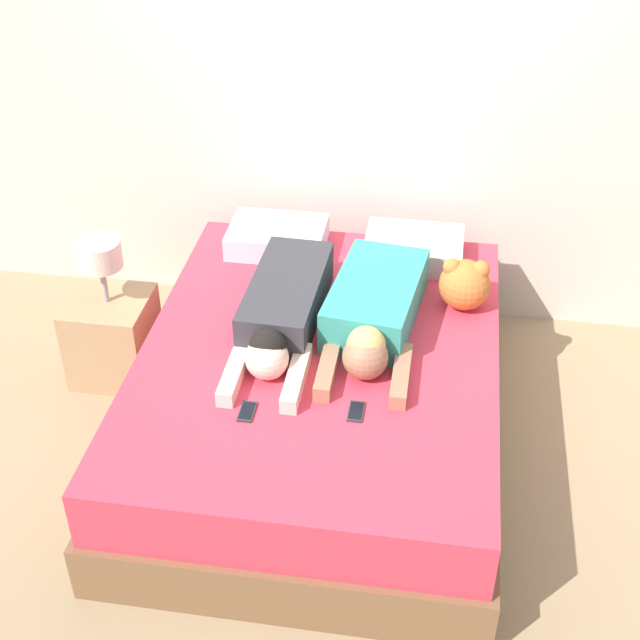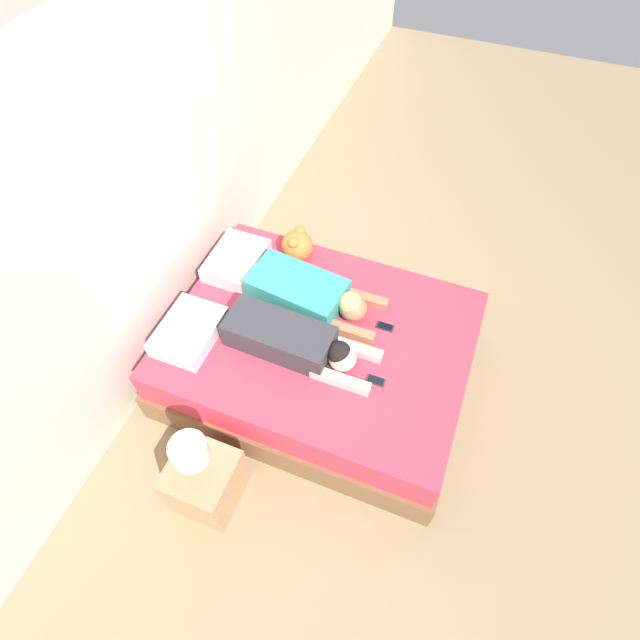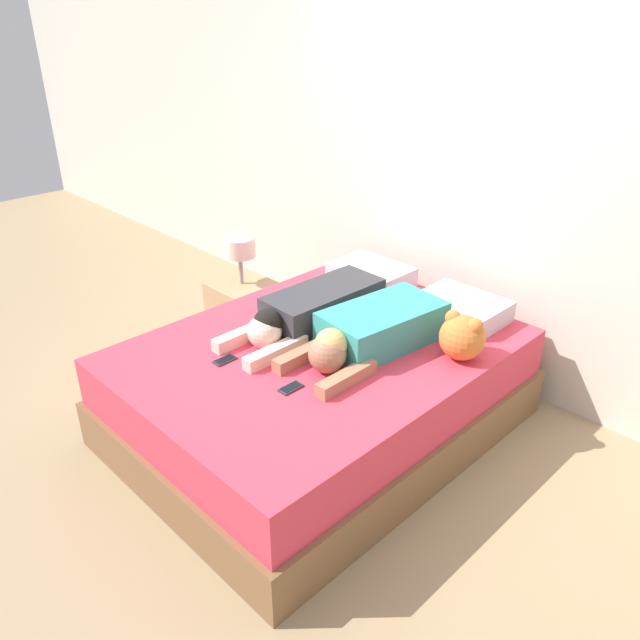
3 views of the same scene
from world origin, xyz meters
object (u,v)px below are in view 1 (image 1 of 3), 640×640
plush_toy (465,284)px  pillow_head_right (414,248)px  bed (320,395)px  person_left (282,311)px  pillow_head_left (277,237)px  nightstand (112,331)px  cell_phone_right (356,411)px  cell_phone_left (247,411)px  person_right (374,312)px

plush_toy → pillow_head_right: bearing=123.7°
bed → person_left: (-0.19, 0.11, 0.38)m
bed → plush_toy: 0.85m
pillow_head_right → plush_toy: 0.48m
bed → pillow_head_left: pillow_head_left is taller
pillow_head_left → nightstand: (-0.77, -0.48, -0.34)m
person_left → cell_phone_right: bearing=-52.0°
cell_phone_left → plush_toy: size_ratio=0.48×
cell_phone_left → cell_phone_right: same height
cell_phone_left → pillow_head_right: bearing=66.0°
person_right → cell_phone_right: (-0.01, -0.57, -0.10)m
pillow_head_right → cell_phone_left: bearing=-114.0°
nightstand → plush_toy: bearing=2.8°
person_left → plush_toy: plush_toy is taller
pillow_head_right → nightstand: bearing=-162.1°
person_right → cell_phone_right: size_ratio=8.07×
pillow_head_left → cell_phone_left: bearing=-84.3°
pillow_head_right → plush_toy: (0.26, -0.39, 0.07)m
pillow_head_left → nightstand: nightstand is taller
pillow_head_left → plush_toy: bearing=-22.1°
bed → person_left: 0.44m
person_left → cell_phone_left: person_left is taller
pillow_head_right → person_right: person_right is taller
plush_toy → cell_phone_left: bearing=-132.9°
cell_phone_right → nightstand: bearing=150.9°
bed → cell_phone_right: (0.21, -0.41, 0.28)m
bed → nightstand: (-1.13, 0.34, -0.00)m
pillow_head_left → person_right: size_ratio=0.50×
pillow_head_left → person_left: size_ratio=0.47×
plush_toy → nightstand: plush_toy is taller
person_right → plush_toy: 0.48m
bed → cell_phone_right: size_ratio=17.37×
person_left → person_right: size_ratio=1.06×
plush_toy → nightstand: (-1.74, -0.09, -0.41)m
pillow_head_right → cell_phone_right: size_ratio=4.03×
pillow_head_right → nightstand: nightstand is taller
cell_phone_left → person_right: bearing=55.3°
cell_phone_right → person_right: bearing=89.4°
pillow_head_left → pillow_head_right: bearing=0.0°
cell_phone_left → plush_toy: bearing=47.1°
cell_phone_left → cell_phone_right: 0.44m
plush_toy → person_right: bearing=-146.4°
pillow_head_left → bed: bearing=-66.7°
person_left → nightstand: nightstand is taller
pillow_head_left → cell_phone_right: 1.35m
pillow_head_left → person_right: (0.57, -0.66, 0.04)m
person_left → cell_phone_left: (-0.03, -0.58, -0.09)m
person_right → plush_toy: size_ratio=3.91×
pillow_head_right → cell_phone_left: 1.42m
pillow_head_right → person_left: (-0.54, -0.71, 0.04)m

